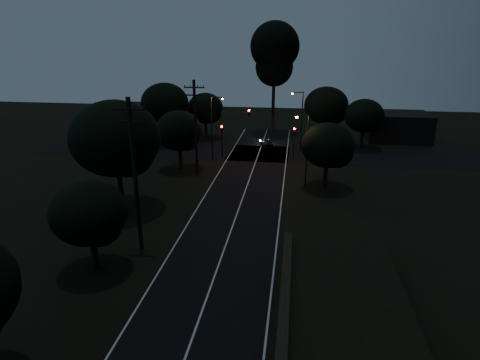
% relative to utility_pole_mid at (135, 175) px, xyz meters
% --- Properties ---
extents(road_surface, '(60.00, 70.00, 0.03)m').
position_rel_utility_pole_mid_xyz_m(road_surface, '(6.00, 16.12, -5.73)').
color(road_surface, black).
rests_on(road_surface, ground).
extents(utility_pole_mid, '(2.20, 0.30, 11.00)m').
position_rel_utility_pole_mid_xyz_m(utility_pole_mid, '(0.00, 0.00, 0.00)').
color(utility_pole_mid, black).
rests_on(utility_pole_mid, ground).
extents(utility_pole_far, '(2.20, 0.30, 10.50)m').
position_rel_utility_pole_mid_xyz_m(utility_pole_far, '(0.00, 17.00, -0.25)').
color(utility_pole_far, black).
rests_on(utility_pole_far, ground).
extents(tree_left_b, '(4.86, 4.86, 6.18)m').
position_rel_utility_pole_mid_xyz_m(tree_left_b, '(-1.83, -3.10, -1.74)').
color(tree_left_b, black).
rests_on(tree_left_b, ground).
extents(tree_left_c, '(7.71, 7.71, 9.74)m').
position_rel_utility_pole_mid_xyz_m(tree_left_c, '(-4.23, 6.84, 0.56)').
color(tree_left_c, black).
rests_on(tree_left_c, ground).
extents(tree_left_d, '(5.41, 5.41, 6.86)m').
position_rel_utility_pole_mid_xyz_m(tree_left_d, '(-2.31, 18.89, -1.29)').
color(tree_left_d, black).
rests_on(tree_left_d, ground).
extents(tree_far_nw, '(5.41, 5.41, 6.85)m').
position_rel_utility_pole_mid_xyz_m(tree_far_nw, '(-2.81, 34.89, -1.31)').
color(tree_far_nw, black).
rests_on(tree_far_nw, ground).
extents(tree_far_w, '(6.81, 6.81, 8.68)m').
position_rel_utility_pole_mid_xyz_m(tree_far_w, '(-7.76, 30.86, -0.10)').
color(tree_far_w, black).
rests_on(tree_far_w, ground).
extents(tree_far_ne, '(6.37, 6.37, 8.06)m').
position_rel_utility_pole_mid_xyz_m(tree_far_ne, '(15.23, 34.87, -0.53)').
color(tree_far_ne, black).
rests_on(tree_far_ne, ground).
extents(tree_far_e, '(5.37, 5.37, 6.81)m').
position_rel_utility_pole_mid_xyz_m(tree_far_e, '(20.19, 31.89, -1.33)').
color(tree_far_e, black).
rests_on(tree_far_e, ground).
extents(tree_right_a, '(5.29, 5.29, 6.73)m').
position_rel_utility_pole_mid_xyz_m(tree_right_a, '(14.19, 14.89, -1.38)').
color(tree_right_a, black).
rests_on(tree_right_a, ground).
extents(tall_pine, '(7.56, 7.56, 17.18)m').
position_rel_utility_pole_mid_xyz_m(tall_pine, '(7.00, 40.00, 6.66)').
color(tall_pine, black).
rests_on(tall_pine, ground).
extents(building_left, '(10.00, 8.00, 4.40)m').
position_rel_utility_pole_mid_xyz_m(building_left, '(-14.00, 37.00, -3.54)').
color(building_left, black).
rests_on(building_left, ground).
extents(building_right, '(9.00, 7.00, 4.00)m').
position_rel_utility_pole_mid_xyz_m(building_right, '(26.00, 38.00, -3.74)').
color(building_right, black).
rests_on(building_right, ground).
extents(signal_left, '(0.28, 0.35, 4.10)m').
position_rel_utility_pole_mid_xyz_m(signal_left, '(1.40, 24.99, -2.90)').
color(signal_left, black).
rests_on(signal_left, ground).
extents(signal_right, '(0.28, 0.35, 4.10)m').
position_rel_utility_pole_mid_xyz_m(signal_right, '(10.60, 24.99, -2.90)').
color(signal_right, black).
rests_on(signal_right, ground).
extents(signal_mast, '(3.70, 0.35, 6.25)m').
position_rel_utility_pole_mid_xyz_m(signal_mast, '(3.09, 24.99, -1.40)').
color(signal_mast, black).
rests_on(signal_mast, ground).
extents(streetlight_a, '(1.66, 0.26, 8.00)m').
position_rel_utility_pole_mid_xyz_m(streetlight_a, '(0.69, 23.00, -1.10)').
color(streetlight_a, black).
rests_on(streetlight_a, ground).
extents(streetlight_b, '(1.66, 0.26, 8.00)m').
position_rel_utility_pole_mid_xyz_m(streetlight_b, '(11.31, 29.00, -1.10)').
color(streetlight_b, black).
rests_on(streetlight_b, ground).
extents(streetlight_c, '(1.46, 0.26, 7.50)m').
position_rel_utility_pole_mid_xyz_m(streetlight_c, '(11.83, 15.00, -1.39)').
color(streetlight_c, black).
rests_on(streetlight_c, ground).
extents(car, '(2.28, 3.59, 1.14)m').
position_rel_utility_pole_mid_xyz_m(car, '(6.77, 30.50, -5.17)').
color(car, black).
rests_on(car, ground).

